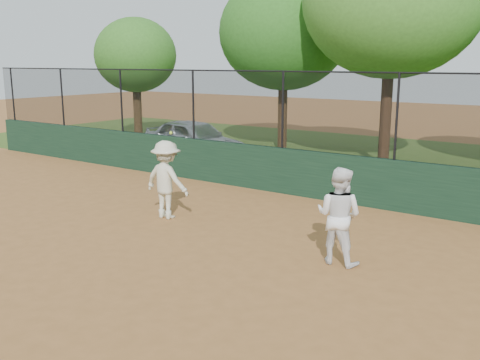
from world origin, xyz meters
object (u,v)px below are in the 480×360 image
Objects in this scene: player_main at (167,180)px; tree_1 at (284,32)px; parked_car at (194,140)px; tree_0 at (135,55)px; player_second at (339,216)px.

tree_1 reaches higher than player_main.
tree_0 is at bearing 76.48° from parked_car.
tree_1 reaches higher than tree_0.
player_main is at bearing -4.55° from player_second.
tree_0 is (-13.42, 8.48, 2.83)m from player_second.
tree_0 reaches higher than player_main.
tree_0 reaches higher than parked_car.
tree_1 is at bearing 10.23° from tree_0.
player_main is 0.30× the size of tree_1.
player_second is 16.12m from tree_0.
parked_car is at bearing -114.56° from tree_1.
player_main is (-4.29, 0.36, 0.02)m from player_second.
player_main is at bearing -41.66° from tree_0.
tree_0 is at bearing -169.77° from tree_1.
player_second is 0.85× the size of player_main.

